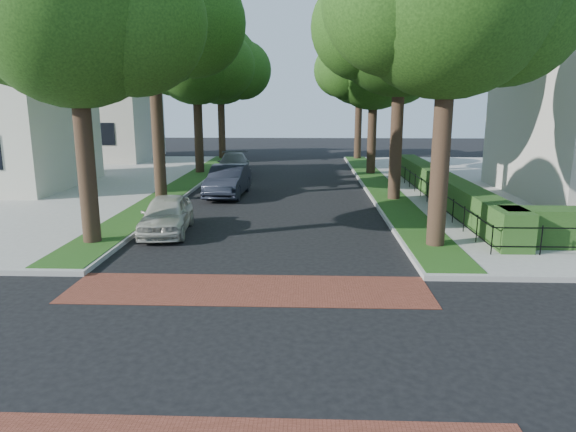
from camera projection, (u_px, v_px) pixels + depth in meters
The scene contains 17 objects.
ground at pixel (229, 350), 9.62m from camera, with size 120.00×120.00×0.00m, color black.
crosswalk_far at pixel (248, 290), 12.74m from camera, with size 9.00×2.20×0.01m, color brown.
grass_strip_ne at pixel (379, 185), 28.03m from camera, with size 1.60×29.80×0.02m, color #1B4112.
grass_strip_nw at pixel (184, 184), 28.42m from camera, with size 1.60×29.80×0.02m, color #1B4112.
tree_right_mid at pixel (403, 23), 22.57m from camera, with size 8.25×7.09×11.22m.
tree_right_far at pixel (376, 64), 31.56m from camera, with size 7.25×6.23×9.74m.
tree_right_back at pixel (361, 67), 40.27m from camera, with size 7.50×6.45×10.20m.
tree_left_near at pixel (80, 9), 15.30m from camera, with size 7.50×6.45×10.20m.
tree_left_mid at pixel (155, 16), 22.89m from camera, with size 8.00×6.88×11.48m.
tree_left_far at pixel (198, 61), 31.91m from camera, with size 7.00×6.02×9.86m.
tree_left_back at pixel (222, 66), 40.65m from camera, with size 7.75×6.66×10.44m.
hedge_main_road at pixel (442, 186), 23.81m from camera, with size 1.00×18.00×1.20m, color #1E4016.
fence_main_road at pixel (424, 189), 23.87m from camera, with size 0.06×18.00×0.90m, color black, non-canonical shape.
house_left_far at pixel (93, 96), 40.32m from camera, with size 10.00×9.00×10.14m.
parked_car_front at pixel (167, 215), 18.18m from camera, with size 1.58×3.93×1.34m, color beige.
parked_car_middle at pixel (228, 181), 25.47m from camera, with size 1.62×4.65×1.53m, color black.
parked_car_rear at pixel (234, 165), 32.56m from camera, with size 1.98×4.88×1.42m, color slate.
Camera 1 is at (1.44, -8.80, 4.54)m, focal length 32.00 mm.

